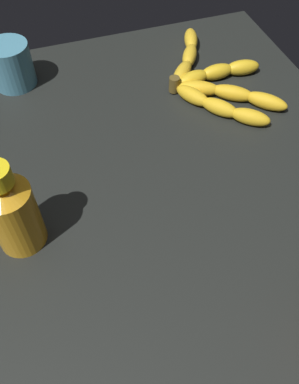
{
  "coord_description": "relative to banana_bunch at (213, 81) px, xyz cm",
  "views": [
    {
      "loc": [
        38.92,
        -14.44,
        50.22
      ],
      "look_at": [
        4.47,
        -2.88,
        3.58
      ],
      "focal_mm": 38.0,
      "sensor_mm": 36.0,
      "label": 1
    }
  ],
  "objects": [
    {
      "name": "ground_plane",
      "position": [
        18.93,
        -18.05,
        -3.52
      ],
      "size": [
        86.75,
        74.47,
        4.14
      ],
      "primitive_type": "cube",
      "color": "black"
    },
    {
      "name": "banana_bunch",
      "position": [
        0.0,
        0.0,
        0.0
      ],
      "size": [
        33.89,
        19.63,
        3.3
      ],
      "color": "gold",
      "rests_on": "ground_plane"
    },
    {
      "name": "honey_bottle",
      "position": [
        22.96,
        -39.84,
        5.26
      ],
      "size": [
        6.69,
        6.69,
        15.02
      ],
      "color": "orange",
      "rests_on": "ground_plane"
    },
    {
      "name": "coffee_mug",
      "position": [
        -13.7,
        -36.49,
        2.77
      ],
      "size": [
        8.1,
        11.21,
        8.4
      ],
      "color": "teal",
      "rests_on": "ground_plane"
    }
  ]
}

